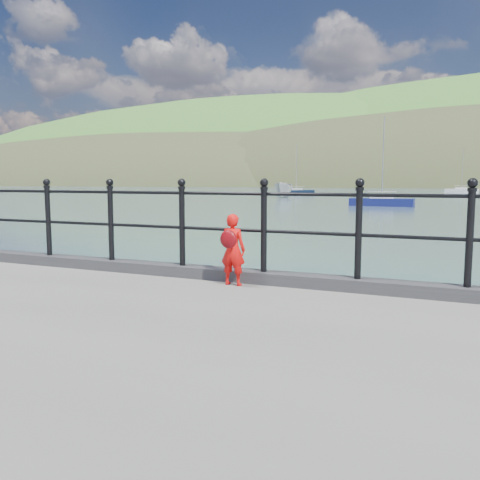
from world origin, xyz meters
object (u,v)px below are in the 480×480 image
at_px(railing, 221,218).
at_px(sailboat_port, 382,202).
at_px(launch_white, 284,190).
at_px(sailboat_deep, 461,191).
at_px(sailboat_left, 296,192).
at_px(child, 232,249).

distance_m(railing, sailboat_port, 41.52).
bearing_deg(launch_white, sailboat_deep, 56.12).
bearing_deg(sailboat_left, sailboat_deep, 25.08).
distance_m(launch_white, sailboat_left, 17.96).
distance_m(railing, sailboat_deep, 100.95).
distance_m(launch_white, sailboat_port, 23.53).
relative_size(railing, launch_white, 3.31).
distance_m(child, launch_white, 62.50).
relative_size(sailboat_port, sailboat_left, 0.94).
distance_m(launch_white, sailboat_deep, 47.16).
bearing_deg(child, sailboat_left, -72.83).
bearing_deg(launch_white, sailboat_left, 95.80).
xyz_separation_m(sailboat_deep, sailboat_left, (-25.59, -24.25, -0.00)).
xyz_separation_m(launch_white, sailboat_port, (15.38, -17.79, -0.72)).
relative_size(launch_white, sailboat_port, 0.67).
height_order(launch_white, sailboat_left, sailboat_left).
bearing_deg(sailboat_deep, launch_white, -106.66).
height_order(railing, launch_white, railing).
bearing_deg(child, sailboat_port, -84.03).
bearing_deg(sailboat_deep, railing, -80.60).
relative_size(child, sailboat_deep, 0.10).
bearing_deg(railing, child, -44.73).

